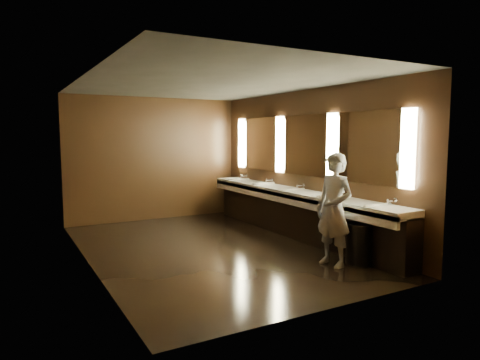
{
  "coord_description": "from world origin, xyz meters",
  "views": [
    {
      "loc": [
        -3.09,
        -6.54,
        1.94
      ],
      "look_at": [
        0.58,
        0.0,
        1.15
      ],
      "focal_mm": 32.0,
      "sensor_mm": 36.0,
      "label": 1
    }
  ],
  "objects": [
    {
      "name": "wall_left",
      "position": [
        -2.0,
        0.0,
        1.4
      ],
      "size": [
        0.02,
        6.0,
        2.8
      ],
      "primitive_type": "cube",
      "color": "black",
      "rests_on": "floor"
    },
    {
      "name": "mirror_band",
      "position": [
        1.98,
        -0.0,
        1.75
      ],
      "size": [
        0.06,
        5.03,
        1.15
      ],
      "color": "#FFF4BC",
      "rests_on": "wall_right"
    },
    {
      "name": "wall_front",
      "position": [
        0.0,
        -3.0,
        1.4
      ],
      "size": [
        4.0,
        0.02,
        2.8
      ],
      "primitive_type": "cube",
      "color": "black",
      "rests_on": "floor"
    },
    {
      "name": "wall_back",
      "position": [
        0.0,
        3.0,
        1.4
      ],
      "size": [
        4.0,
        0.02,
        2.8
      ],
      "primitive_type": "cube",
      "color": "black",
      "rests_on": "floor"
    },
    {
      "name": "sink_counter",
      "position": [
        1.79,
        0.0,
        0.5
      ],
      "size": [
        0.55,
        5.4,
        1.01
      ],
      "color": "black",
      "rests_on": "floor"
    },
    {
      "name": "wall_right",
      "position": [
        2.0,
        0.0,
        1.4
      ],
      "size": [
        0.02,
        6.0,
        2.8
      ],
      "primitive_type": "cube",
      "color": "black",
      "rests_on": "floor"
    },
    {
      "name": "trash_bin",
      "position": [
        1.58,
        -1.91,
        0.31
      ],
      "size": [
        0.41,
        0.41,
        0.62
      ],
      "primitive_type": "cylinder",
      "rotation": [
        0.0,
        0.0,
        -0.02
      ],
      "color": "black",
      "rests_on": "floor"
    },
    {
      "name": "floor",
      "position": [
        0.0,
        0.0,
        0.0
      ],
      "size": [
        6.0,
        6.0,
        0.0
      ],
      "primitive_type": "plane",
      "color": "black",
      "rests_on": "ground"
    },
    {
      "name": "person",
      "position": [
        1.18,
        -1.77,
        0.84
      ],
      "size": [
        0.49,
        0.67,
        1.69
      ],
      "primitive_type": "imported",
      "rotation": [
        0.0,
        0.0,
        -1.42
      ],
      "color": "#9BB9E8",
      "rests_on": "floor"
    },
    {
      "name": "ceiling",
      "position": [
        0.0,
        0.0,
        2.8
      ],
      "size": [
        4.0,
        6.0,
        0.02
      ],
      "primitive_type": "cube",
      "color": "#2D2D2B",
      "rests_on": "wall_back"
    }
  ]
}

